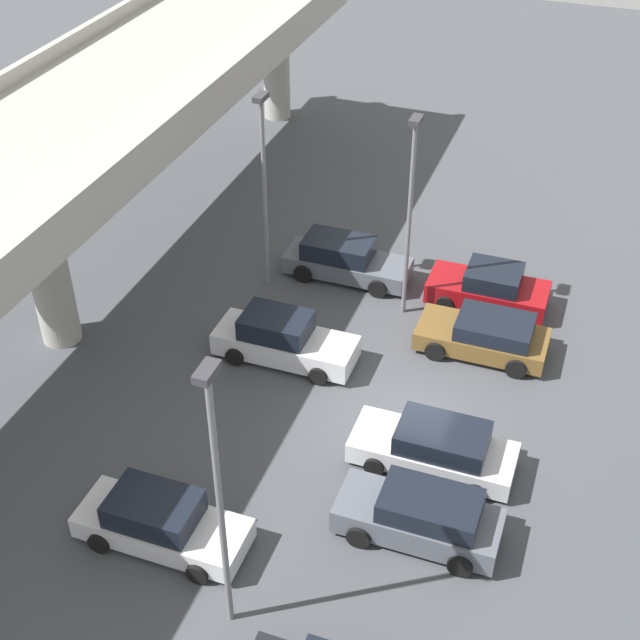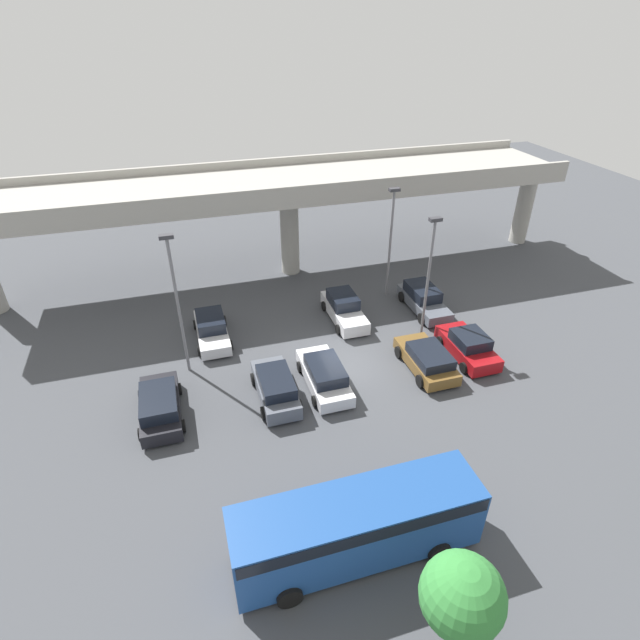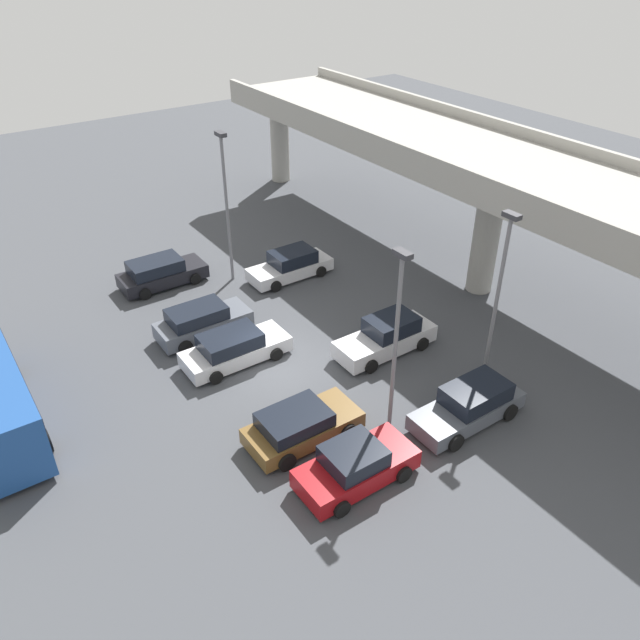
# 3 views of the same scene
# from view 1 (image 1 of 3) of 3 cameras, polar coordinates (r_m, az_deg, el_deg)

# --- Properties ---
(ground_plane) EXTENTS (90.04, 90.04, 0.00)m
(ground_plane) POSITION_cam_1_polar(r_m,az_deg,el_deg) (28.28, 5.82, -6.46)
(ground_plane) COLOR #424449
(highway_overpass) EXTENTS (41.78, 7.44, 7.73)m
(highway_overpass) POSITION_cam_1_polar(r_m,az_deg,el_deg) (29.43, -18.20, 8.80)
(highway_overpass) COLOR #9E9B93
(highway_overpass) RESTS_ON ground_plane
(parked_car_1) EXTENTS (2.02, 4.69, 1.55)m
(parked_car_1) POSITION_cam_1_polar(r_m,az_deg,el_deg) (24.75, -10.21, -12.60)
(parked_car_1) COLOR silver
(parked_car_1) RESTS_ON ground_plane
(parked_car_2) EXTENTS (2.02, 4.45, 1.57)m
(parked_car_2) POSITION_cam_1_polar(r_m,az_deg,el_deg) (24.59, 6.51, -12.38)
(parked_car_2) COLOR #515660
(parked_car_2) RESTS_ON ground_plane
(parked_car_3) EXTENTS (2.11, 4.82, 1.49)m
(parked_car_3) POSITION_cam_1_polar(r_m,az_deg,el_deg) (26.50, 7.41, -8.11)
(parked_car_3) COLOR silver
(parked_car_3) RESTS_ON ground_plane
(parked_car_4) EXTENTS (2.00, 4.83, 1.71)m
(parked_car_4) POSITION_cam_1_polar(r_m,az_deg,el_deg) (30.09, -2.39, -1.26)
(parked_car_4) COLOR silver
(parked_car_4) RESTS_ON ground_plane
(parked_car_5) EXTENTS (2.23, 4.43, 1.41)m
(parked_car_5) POSITION_cam_1_polar(r_m,az_deg,el_deg) (30.91, 10.55, -0.98)
(parked_car_5) COLOR brown
(parked_car_5) RESTS_ON ground_plane
(parked_car_6) EXTENTS (2.03, 4.81, 1.59)m
(parked_car_6) POSITION_cam_1_polar(r_m,az_deg,el_deg) (34.21, 1.58, 3.90)
(parked_car_6) COLOR #515660
(parked_car_6) RESTS_ON ground_plane
(parked_car_7) EXTENTS (2.15, 4.35, 1.57)m
(parked_car_7) POSITION_cam_1_polar(r_m,az_deg,el_deg) (33.22, 10.77, 2.01)
(parked_car_7) COLOR maroon
(parked_car_7) RESTS_ON ground_plane
(lamp_post_near_aisle) EXTENTS (0.70, 0.35, 7.60)m
(lamp_post_near_aisle) POSITION_cam_1_polar(r_m,az_deg,el_deg) (30.42, 5.80, 7.40)
(lamp_post_near_aisle) COLOR slate
(lamp_post_near_aisle) RESTS_ON ground_plane
(lamp_post_mid_lot) EXTENTS (0.70, 0.35, 7.64)m
(lamp_post_mid_lot) POSITION_cam_1_polar(r_m,az_deg,el_deg) (31.87, -3.59, 8.99)
(lamp_post_mid_lot) COLOR slate
(lamp_post_mid_lot) RESTS_ON ground_plane
(lamp_post_by_overpass) EXTENTS (0.70, 0.35, 8.08)m
(lamp_post_by_overpass) POSITION_cam_1_polar(r_m,az_deg,el_deg) (19.87, -6.54, -10.55)
(lamp_post_by_overpass) COLOR slate
(lamp_post_by_overpass) RESTS_ON ground_plane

